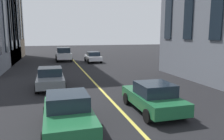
{
  "coord_description": "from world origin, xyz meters",
  "views": [
    {
      "loc": [
        2.54,
        3.14,
        3.59
      ],
      "look_at": [
        15.74,
        -0.62,
        1.38
      ],
      "focal_mm": 34.78,
      "sensor_mm": 36.0,
      "label": 1
    }
  ],
  "objects_px": {
    "car_green_near": "(68,112)",
    "car_green_far": "(153,97)",
    "car_white_trailing": "(63,54)",
    "car_grey_oncoming": "(50,78)",
    "car_white_mid": "(93,57)"
  },
  "relations": [
    {
      "from": "car_green_near",
      "to": "car_green_far",
      "type": "relative_size",
      "value": 1.0
    },
    {
      "from": "car_white_trailing",
      "to": "car_grey_oncoming",
      "type": "bearing_deg",
      "value": 173.42
    },
    {
      "from": "car_green_near",
      "to": "car_green_far",
      "type": "xyz_separation_m",
      "value": [
        0.99,
        -4.04,
        0.0
      ]
    },
    {
      "from": "car_white_mid",
      "to": "car_green_far",
      "type": "bearing_deg",
      "value": 177.36
    },
    {
      "from": "car_green_near",
      "to": "car_white_mid",
      "type": "relative_size",
      "value": 1.0
    },
    {
      "from": "car_white_mid",
      "to": "car_white_trailing",
      "type": "bearing_deg",
      "value": 54.5
    },
    {
      "from": "car_grey_oncoming",
      "to": "car_white_trailing",
      "type": "distance_m",
      "value": 16.14
    },
    {
      "from": "car_grey_oncoming",
      "to": "car_green_near",
      "type": "relative_size",
      "value": 1.0
    },
    {
      "from": "car_grey_oncoming",
      "to": "car_green_far",
      "type": "xyz_separation_m",
      "value": [
        -6.14,
        -4.66,
        0.0
      ]
    },
    {
      "from": "car_white_trailing",
      "to": "car_green_far",
      "type": "height_order",
      "value": "car_white_trailing"
    },
    {
      "from": "car_grey_oncoming",
      "to": "car_green_near",
      "type": "height_order",
      "value": "same"
    },
    {
      "from": "car_grey_oncoming",
      "to": "car_white_mid",
      "type": "distance_m",
      "value": 14.49
    },
    {
      "from": "car_green_near",
      "to": "car_green_far",
      "type": "distance_m",
      "value": 4.16
    },
    {
      "from": "car_white_trailing",
      "to": "car_green_far",
      "type": "xyz_separation_m",
      "value": [
        -22.17,
        -2.82,
        -0.27
      ]
    },
    {
      "from": "car_white_mid",
      "to": "car_green_near",
      "type": "bearing_deg",
      "value": 166.46
    }
  ]
}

